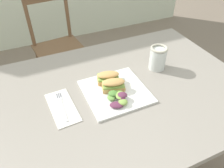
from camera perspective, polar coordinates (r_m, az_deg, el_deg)
dining_table at (r=1.13m, az=0.83°, el=-6.44°), size 1.32×0.91×0.74m
chair_wooden_far at (r=2.03m, az=-13.74°, el=9.25°), size 0.44×0.44×0.87m
plate_lunch at (r=1.05m, az=0.90°, el=-1.91°), size 0.29×0.29×0.01m
sandwich_half_front at (r=1.03m, az=0.36°, el=-0.15°), size 0.12×0.09×0.06m
sandwich_half_back at (r=1.08m, az=-1.00°, el=1.80°), size 0.12×0.09×0.06m
salad_mixed_greens at (r=0.98m, az=1.55°, el=-3.46°), size 0.11×0.14×0.03m
napkin_folded at (r=1.00m, az=-12.71°, el=-5.88°), size 0.11×0.23×0.00m
fork_on_napkin at (r=1.01m, az=-12.93°, el=-5.08°), size 0.03×0.19×0.00m
mason_jar_iced_tea at (r=1.20m, az=11.72°, el=6.37°), size 0.09×0.09×0.13m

